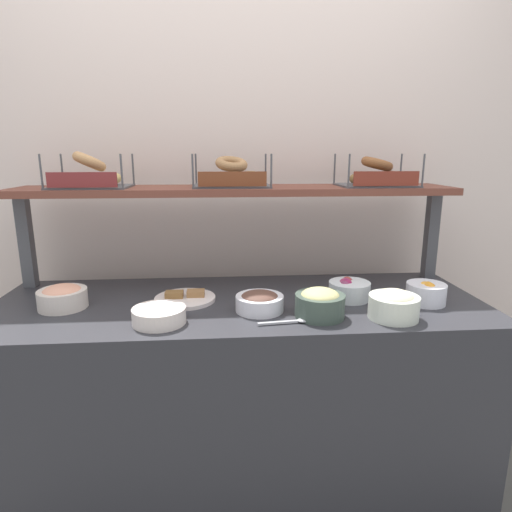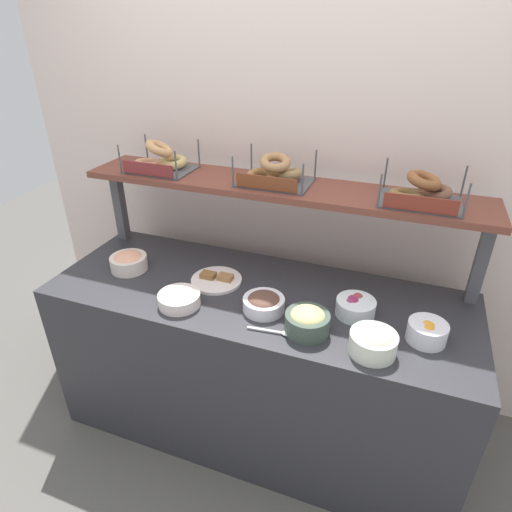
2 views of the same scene
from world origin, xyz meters
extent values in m
plane|color=#595651|center=(0.00, 0.00, 0.00)|extent=(8.00, 8.00, 0.00)
cube|color=silver|center=(0.00, 0.55, 1.20)|extent=(3.13, 0.06, 2.40)
cube|color=#2D2D33|center=(0.00, 0.00, 0.42)|extent=(1.93, 0.70, 0.85)
cube|color=#4C4C51|center=(-0.91, 0.27, 1.05)|extent=(0.05, 0.05, 0.40)
cube|color=#4C4C51|center=(0.91, 0.27, 1.05)|extent=(0.05, 0.05, 0.40)
cube|color=brown|center=(0.00, 0.27, 1.26)|extent=(1.89, 0.32, 0.03)
cylinder|color=white|center=(0.54, -0.22, 0.89)|extent=(0.18, 0.18, 0.08)
ellipsoid|color=beige|center=(0.54, -0.22, 0.93)|extent=(0.14, 0.14, 0.06)
cylinder|color=white|center=(0.44, -0.01, 0.89)|extent=(0.16, 0.16, 0.07)
sphere|color=#9F395E|center=(0.43, 0.00, 0.91)|extent=(0.05, 0.05, 0.05)
sphere|color=#99234F|center=(0.43, -0.01, 0.91)|extent=(0.05, 0.05, 0.05)
sphere|color=#9E3A39|center=(0.44, 0.03, 0.91)|extent=(0.04, 0.04, 0.04)
sphere|color=#86375A|center=(0.42, -0.02, 0.91)|extent=(0.04, 0.04, 0.04)
cylinder|color=white|center=(0.07, -0.11, 0.88)|extent=(0.18, 0.18, 0.06)
ellipsoid|color=brown|center=(0.07, -0.11, 0.90)|extent=(0.14, 0.14, 0.04)
cylinder|color=silver|center=(-0.67, -0.02, 0.89)|extent=(0.18, 0.18, 0.07)
ellipsoid|color=#F6A686|center=(-0.67, -0.02, 0.92)|extent=(0.14, 0.14, 0.05)
cylinder|color=white|center=(-0.28, -0.21, 0.88)|extent=(0.18, 0.18, 0.06)
ellipsoid|color=white|center=(-0.28, -0.21, 0.90)|extent=(0.14, 0.14, 0.04)
cylinder|color=white|center=(0.73, -0.08, 0.89)|extent=(0.15, 0.15, 0.08)
sphere|color=orange|center=(0.73, -0.09, 0.92)|extent=(0.04, 0.04, 0.04)
sphere|color=#F9A53A|center=(0.72, -0.08, 0.92)|extent=(0.04, 0.04, 0.04)
sphere|color=orange|center=(0.73, -0.10, 0.92)|extent=(0.05, 0.05, 0.05)
sphere|color=#EA903E|center=(0.72, -0.08, 0.92)|extent=(0.03, 0.03, 0.03)
sphere|color=#F39D38|center=(0.73, -0.09, 0.92)|extent=(0.04, 0.04, 0.04)
cylinder|color=#405146|center=(0.28, -0.19, 0.89)|extent=(0.18, 0.18, 0.08)
ellipsoid|color=tan|center=(0.28, -0.19, 0.93)|extent=(0.14, 0.14, 0.06)
cylinder|color=white|center=(-0.21, 0.02, 0.86)|extent=(0.24, 0.24, 0.01)
cube|color=olive|center=(-0.26, 0.02, 0.88)|extent=(0.07, 0.05, 0.02)
cube|color=#9F6D41|center=(-0.17, 0.03, 0.88)|extent=(0.07, 0.05, 0.02)
cube|color=#B7B7BC|center=(0.12, -0.25, 0.86)|extent=(0.14, 0.03, 0.01)
ellipsoid|color=#B7B7BC|center=(0.21, -0.24, 0.86)|extent=(0.04, 0.03, 0.01)
cube|color=#4C4C51|center=(-0.61, 0.26, 1.28)|extent=(0.32, 0.24, 0.01)
cylinder|color=#4C4C51|center=(-0.76, 0.15, 1.35)|extent=(0.01, 0.01, 0.14)
cylinder|color=#4C4C51|center=(-0.45, 0.15, 1.35)|extent=(0.01, 0.01, 0.14)
cylinder|color=#4C4C51|center=(-0.76, 0.38, 1.35)|extent=(0.01, 0.01, 0.14)
cylinder|color=#4C4C51|center=(-0.45, 0.38, 1.35)|extent=(0.01, 0.01, 0.14)
cube|color=maroon|center=(-0.61, 0.14, 1.32)|extent=(0.27, 0.01, 0.06)
torus|color=tan|center=(-0.66, 0.23, 1.31)|extent=(0.17, 0.18, 0.05)
torus|color=tan|center=(-0.56, 0.30, 1.32)|extent=(0.18, 0.18, 0.05)
torus|color=tan|center=(-0.61, 0.26, 1.39)|extent=(0.19, 0.19, 0.10)
cube|color=#4C4C51|center=(-0.02, 0.28, 1.28)|extent=(0.33, 0.24, 0.01)
cylinder|color=#4C4C51|center=(-0.17, 0.16, 1.35)|extent=(0.01, 0.01, 0.14)
cylinder|color=#4C4C51|center=(0.14, 0.16, 1.35)|extent=(0.01, 0.01, 0.14)
cylinder|color=#4C4C51|center=(-0.17, 0.39, 1.35)|extent=(0.01, 0.01, 0.14)
cylinder|color=#4C4C51|center=(0.14, 0.39, 1.35)|extent=(0.01, 0.01, 0.14)
cube|color=brown|center=(-0.02, 0.16, 1.32)|extent=(0.28, 0.01, 0.06)
torus|color=#9F6E3E|center=(-0.07, 0.25, 1.31)|extent=(0.14, 0.15, 0.05)
torus|color=#98754A|center=(0.03, 0.31, 1.32)|extent=(0.20, 0.20, 0.06)
torus|color=#AB7A4D|center=(-0.02, 0.28, 1.38)|extent=(0.19, 0.19, 0.08)
cube|color=#4C4C51|center=(0.62, 0.25, 1.28)|extent=(0.33, 0.24, 0.01)
cylinder|color=#4C4C51|center=(0.46, 0.14, 1.35)|extent=(0.01, 0.01, 0.14)
cylinder|color=#4C4C51|center=(0.78, 0.14, 1.35)|extent=(0.01, 0.01, 0.14)
cylinder|color=#4C4C51|center=(0.46, 0.37, 1.35)|extent=(0.01, 0.01, 0.14)
cylinder|color=#4C4C51|center=(0.78, 0.37, 1.35)|extent=(0.01, 0.01, 0.14)
cube|color=maroon|center=(0.62, 0.13, 1.32)|extent=(0.28, 0.01, 0.06)
torus|color=brown|center=(0.56, 0.22, 1.32)|extent=(0.15, 0.16, 0.05)
torus|color=brown|center=(0.67, 0.29, 1.32)|extent=(0.19, 0.19, 0.06)
torus|color=brown|center=(0.62, 0.25, 1.38)|extent=(0.15, 0.15, 0.07)
camera|label=1|loc=(-0.06, -1.62, 1.42)|focal=30.22mm
camera|label=2|loc=(0.57, -1.54, 1.94)|focal=30.21mm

